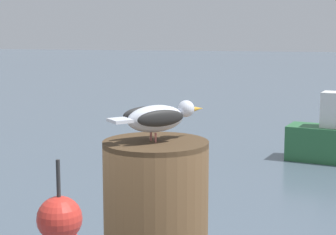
{
  "coord_description": "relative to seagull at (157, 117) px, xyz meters",
  "views": [
    {
      "loc": [
        -0.11,
        -2.65,
        2.95
      ],
      "look_at": [
        -0.56,
        -0.27,
        2.57
      ],
      "focal_mm": 63.91,
      "sensor_mm": 36.0,
      "label": 1
    }
  ],
  "objects": [
    {
      "name": "channel_buoy",
      "position": [
        -2.15,
        4.5,
        -2.13
      ],
      "size": [
        0.56,
        0.56,
        1.33
      ],
      "color": "red",
      "rests_on": "ground_plane"
    },
    {
      "name": "seagull",
      "position": [
        0.0,
        0.0,
        0.0
      ],
      "size": [
        0.33,
        0.29,
        0.14
      ],
      "color": "#C66A60",
      "rests_on": "mooring_post"
    }
  ]
}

